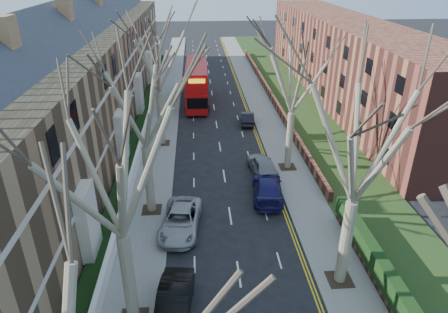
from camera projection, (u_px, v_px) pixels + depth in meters
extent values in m
cube|color=slate|center=(166.00, 108.00, 49.94)|extent=(3.00, 102.00, 0.12)
cube|color=slate|center=(261.00, 106.00, 50.71)|extent=(3.00, 102.00, 0.12)
cube|color=brown|center=(80.00, 89.00, 40.10)|extent=(9.00, 78.00, 10.00)
cube|color=#2C2F36|center=(70.00, 27.00, 37.46)|extent=(4.67, 78.00, 4.67)
cube|color=beige|center=(127.00, 102.00, 41.05)|extent=(0.12, 78.00, 0.35)
cube|color=beige|center=(123.00, 69.00, 39.51)|extent=(0.12, 78.00, 0.35)
cube|color=brown|center=(344.00, 58.00, 52.86)|extent=(8.00, 54.00, 10.00)
cube|color=brown|center=(269.00, 92.00, 54.18)|extent=(0.35, 54.00, 0.90)
cube|color=white|center=(146.00, 128.00, 42.42)|extent=(0.30, 78.00, 1.00)
cube|color=#1E3814|center=(296.00, 104.00, 50.96)|extent=(6.00, 102.00, 0.06)
cylinder|color=#776D55|center=(129.00, 280.00, 19.22)|extent=(0.64, 0.64, 5.25)
cylinder|color=#776D55|center=(149.00, 180.00, 28.22)|extent=(0.64, 0.64, 5.07)
cube|color=#2D2116|center=(152.00, 210.00, 29.33)|extent=(1.40, 1.40, 0.05)
cylinder|color=#776D55|center=(161.00, 119.00, 38.93)|extent=(0.60, 0.60, 5.25)
cube|color=#2D2116|center=(163.00, 143.00, 40.08)|extent=(1.40, 1.40, 0.05)
cylinder|color=#776D55|center=(345.00, 243.00, 21.75)|extent=(0.64, 0.64, 5.25)
cube|color=#2D2116|center=(339.00, 279.00, 22.90)|extent=(1.40, 1.40, 0.05)
cylinder|color=#776D55|center=(289.00, 141.00, 34.32)|extent=(0.60, 0.60, 5.07)
cube|color=#2D2116|center=(287.00, 167.00, 35.43)|extent=(1.40, 1.40, 0.05)
cube|color=#B20C0D|center=(197.00, 91.00, 51.25)|extent=(2.86, 11.82, 2.36)
cube|color=#B20C0D|center=(196.00, 74.00, 50.26)|extent=(2.85, 11.23, 2.14)
cube|color=black|center=(197.00, 88.00, 51.04)|extent=(2.86, 10.88, 0.96)
cube|color=black|center=(196.00, 73.00, 50.21)|extent=(2.86, 10.65, 0.96)
imported|color=black|center=(174.00, 304.00, 20.43)|extent=(2.16, 4.93, 1.57)
imported|color=#A1A2A6|center=(181.00, 220.00, 27.05)|extent=(3.19, 5.74, 1.52)
imported|color=#191753|center=(267.00, 188.00, 30.83)|extent=(2.86, 5.73, 1.60)
imported|color=gray|center=(262.00, 165.00, 34.31)|extent=(2.48, 4.93, 1.61)
imported|color=black|center=(247.00, 118.00, 44.94)|extent=(1.80, 4.12, 1.32)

